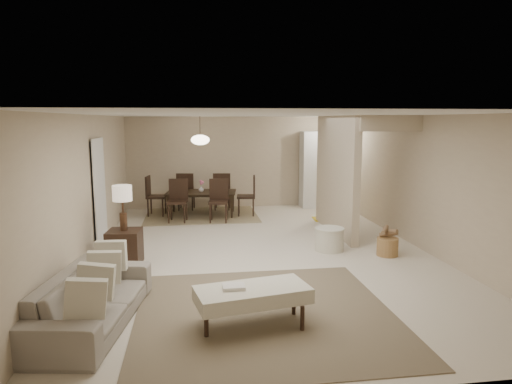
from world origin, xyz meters
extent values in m
plane|color=beige|center=(0.00, 0.00, 0.00)|extent=(9.00, 9.00, 0.00)
plane|color=white|center=(0.00, 0.00, 2.50)|extent=(9.00, 9.00, 0.00)
plane|color=#BCA88E|center=(0.00, 4.50, 1.25)|extent=(6.00, 0.00, 6.00)
plane|color=#BCA88E|center=(-3.00, 0.00, 1.25)|extent=(0.00, 9.00, 9.00)
plane|color=#BCA88E|center=(3.00, 0.00, 1.25)|extent=(0.00, 9.00, 9.00)
cube|color=#BCA88E|center=(1.80, 1.25, 1.25)|extent=(0.15, 2.50, 2.50)
cube|color=black|center=(-2.97, 0.60, 1.02)|extent=(0.04, 0.90, 2.04)
cube|color=silver|center=(2.35, 4.15, 1.05)|extent=(1.20, 0.55, 2.10)
cylinder|color=white|center=(2.30, 3.20, 2.46)|extent=(0.44, 0.44, 0.05)
cube|color=brown|center=(-0.39, -2.73, 0.01)|extent=(3.20, 3.20, 0.01)
imported|color=gray|center=(-2.45, -2.73, 0.32)|extent=(2.29, 1.19, 0.64)
cube|color=beige|center=(-0.59, -3.03, 0.38)|extent=(1.41, 0.85, 0.18)
cylinder|color=black|center=(-1.14, -3.25, 0.15)|extent=(0.05, 0.05, 0.30)
cylinder|color=black|center=(-0.04, -3.25, 0.15)|extent=(0.05, 0.05, 0.30)
cylinder|color=black|center=(-1.14, -2.81, 0.15)|extent=(0.05, 0.05, 0.30)
cylinder|color=black|center=(-0.04, -2.81, 0.15)|extent=(0.05, 0.05, 0.30)
cube|color=black|center=(-2.40, -0.42, 0.29)|extent=(0.58, 0.58, 0.59)
cylinder|color=#452D1D|center=(-2.40, -0.42, 0.74)|extent=(0.12, 0.12, 0.30)
cylinder|color=#452D1D|center=(-2.40, -0.42, 1.02)|extent=(0.03, 0.03, 0.26)
cylinder|color=beige|center=(-2.40, -0.42, 1.22)|extent=(0.32, 0.32, 0.26)
cylinder|color=beige|center=(1.26, -0.10, 0.21)|extent=(0.55, 0.55, 0.42)
cylinder|color=brown|center=(2.19, -0.57, 0.16)|extent=(0.43, 0.43, 0.32)
cube|color=#8E7D58|center=(-1.02, 3.40, 0.01)|extent=(2.80, 2.10, 0.01)
imported|color=black|center=(-1.02, 3.40, 0.31)|extent=(1.85, 1.19, 0.61)
imported|color=white|center=(-1.02, 3.40, 0.68)|extent=(0.16, 0.16, 0.14)
cube|color=yellow|center=(2.13, 2.50, 0.01)|extent=(0.95, 0.63, 0.01)
cylinder|color=#452D1D|center=(-1.02, 3.40, 2.25)|extent=(0.02, 0.02, 0.50)
ellipsoid|color=#FFEAC6|center=(-1.02, 3.40, 1.92)|extent=(0.46, 0.46, 0.25)
camera|label=1|loc=(-1.27, -8.07, 2.41)|focal=32.00mm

